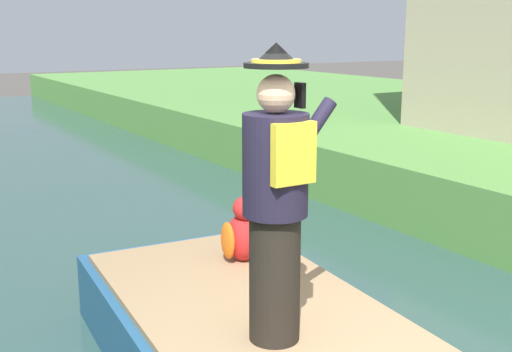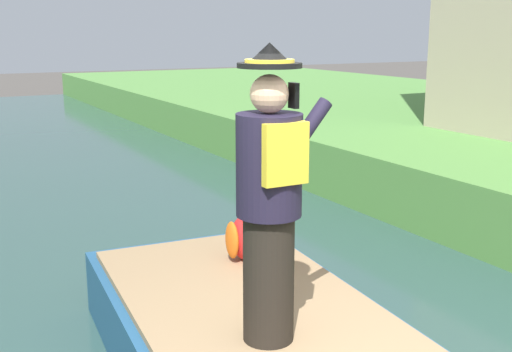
# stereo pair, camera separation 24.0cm
# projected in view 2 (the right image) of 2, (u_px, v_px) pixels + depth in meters

# --- Properties ---
(person_pirate) EXTENTS (0.61, 0.42, 1.85)m
(person_pirate) POSITION_uv_depth(u_px,v_px,m) (270.00, 198.00, 3.85)
(person_pirate) COLOR black
(person_pirate) RESTS_ON boat
(parrot_plush) EXTENTS (0.36, 0.35, 0.57)m
(parrot_plush) POSITION_uv_depth(u_px,v_px,m) (247.00, 233.00, 5.39)
(parrot_plush) COLOR red
(parrot_plush) RESTS_ON boat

